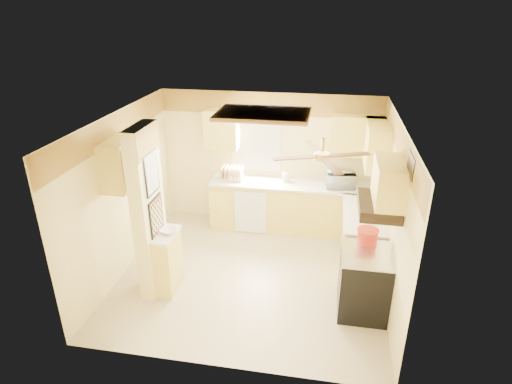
% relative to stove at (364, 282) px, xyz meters
% --- Properties ---
extents(floor, '(4.00, 4.00, 0.00)m').
position_rel_stove_xyz_m(floor, '(-1.67, 0.55, -0.46)').
color(floor, tan).
rests_on(floor, ground).
extents(ceiling, '(4.00, 4.00, 0.00)m').
position_rel_stove_xyz_m(ceiling, '(-1.67, 0.55, 2.04)').
color(ceiling, white).
rests_on(ceiling, wall_back).
extents(wall_back, '(4.00, 0.00, 4.00)m').
position_rel_stove_xyz_m(wall_back, '(-1.67, 2.45, 0.79)').
color(wall_back, '#F4DF95').
rests_on(wall_back, floor).
extents(wall_front, '(4.00, 0.00, 4.00)m').
position_rel_stove_xyz_m(wall_front, '(-1.67, -1.35, 0.79)').
color(wall_front, '#F4DF95').
rests_on(wall_front, floor).
extents(wall_left, '(0.00, 3.80, 3.80)m').
position_rel_stove_xyz_m(wall_left, '(-3.67, 0.55, 0.79)').
color(wall_left, '#F4DF95').
rests_on(wall_left, floor).
extents(wall_right, '(0.00, 3.80, 3.80)m').
position_rel_stove_xyz_m(wall_right, '(0.33, 0.55, 0.79)').
color(wall_right, '#F4DF95').
rests_on(wall_right, floor).
extents(wallpaper_border, '(4.00, 0.02, 0.40)m').
position_rel_stove_xyz_m(wallpaper_border, '(-1.67, 2.43, 1.84)').
color(wallpaper_border, gold).
rests_on(wallpaper_border, wall_back).
extents(partition_column, '(0.20, 0.70, 2.50)m').
position_rel_stove_xyz_m(partition_column, '(-3.02, 0.00, 0.79)').
color(partition_column, '#F4DF95').
rests_on(partition_column, floor).
extents(partition_ledge, '(0.25, 0.55, 0.90)m').
position_rel_stove_xyz_m(partition_ledge, '(-2.80, 0.00, -0.01)').
color(partition_ledge, '#FFE568').
rests_on(partition_ledge, floor).
extents(ledge_top, '(0.28, 0.58, 0.04)m').
position_rel_stove_xyz_m(ledge_top, '(-2.80, 0.00, 0.46)').
color(ledge_top, white).
rests_on(ledge_top, partition_ledge).
extents(lower_cabinets_back, '(3.00, 0.60, 0.90)m').
position_rel_stove_xyz_m(lower_cabinets_back, '(-1.17, 2.15, -0.01)').
color(lower_cabinets_back, '#FFE568').
rests_on(lower_cabinets_back, floor).
extents(lower_cabinets_right, '(0.60, 1.40, 0.90)m').
position_rel_stove_xyz_m(lower_cabinets_right, '(0.03, 1.15, -0.01)').
color(lower_cabinets_right, '#FFE568').
rests_on(lower_cabinets_right, floor).
extents(countertop_back, '(3.04, 0.64, 0.04)m').
position_rel_stove_xyz_m(countertop_back, '(-1.17, 2.14, 0.46)').
color(countertop_back, white).
rests_on(countertop_back, lower_cabinets_back).
extents(countertop_right, '(0.64, 1.44, 0.04)m').
position_rel_stove_xyz_m(countertop_right, '(0.02, 1.15, 0.46)').
color(countertop_right, white).
rests_on(countertop_right, lower_cabinets_right).
extents(dishwasher_panel, '(0.58, 0.02, 0.80)m').
position_rel_stove_xyz_m(dishwasher_panel, '(-1.92, 1.84, -0.03)').
color(dishwasher_panel, white).
rests_on(dishwasher_panel, lower_cabinets_back).
extents(window, '(0.92, 0.02, 1.02)m').
position_rel_stove_xyz_m(window, '(-1.92, 2.44, 1.09)').
color(window, white).
rests_on(window, wall_back).
extents(upper_cab_back_left, '(0.60, 0.35, 0.70)m').
position_rel_stove_xyz_m(upper_cab_back_left, '(-2.52, 2.27, 1.39)').
color(upper_cab_back_left, '#FFE568').
rests_on(upper_cab_back_left, wall_back).
extents(upper_cab_back_right, '(0.90, 0.35, 0.70)m').
position_rel_stove_xyz_m(upper_cab_back_right, '(-0.12, 2.27, 1.39)').
color(upper_cab_back_right, '#FFE568').
rests_on(upper_cab_back_right, wall_back).
extents(upper_cab_right, '(0.35, 1.00, 0.70)m').
position_rel_stove_xyz_m(upper_cab_right, '(0.16, 1.80, 1.39)').
color(upper_cab_right, '#FFE568').
rests_on(upper_cab_right, wall_right).
extents(upper_cab_left_wall, '(0.35, 0.75, 0.70)m').
position_rel_stove_xyz_m(upper_cab_left_wall, '(-3.49, 0.30, 1.39)').
color(upper_cab_left_wall, '#FFE568').
rests_on(upper_cab_left_wall, wall_left).
extents(upper_cab_over_stove, '(0.35, 0.76, 0.52)m').
position_rel_stove_xyz_m(upper_cab_over_stove, '(0.16, 0.00, 1.49)').
color(upper_cab_over_stove, '#FFE568').
rests_on(upper_cab_over_stove, wall_right).
extents(stove, '(0.68, 0.77, 0.92)m').
position_rel_stove_xyz_m(stove, '(0.00, 0.00, 0.00)').
color(stove, black).
rests_on(stove, floor).
extents(range_hood, '(0.50, 0.76, 0.14)m').
position_rel_stove_xyz_m(range_hood, '(0.07, 0.00, 1.16)').
color(range_hood, black).
rests_on(range_hood, upper_cab_over_stove).
extents(poster_menu, '(0.02, 0.42, 0.57)m').
position_rel_stove_xyz_m(poster_menu, '(-2.91, 0.00, 1.39)').
color(poster_menu, black).
rests_on(poster_menu, partition_column).
extents(poster_nashville, '(0.02, 0.42, 0.57)m').
position_rel_stove_xyz_m(poster_nashville, '(-2.91, 0.00, 0.74)').
color(poster_nashville, black).
rests_on(poster_nashville, partition_column).
extents(ceiling_light_panel, '(1.35, 0.95, 0.06)m').
position_rel_stove_xyz_m(ceiling_light_panel, '(-1.57, 1.05, 2.00)').
color(ceiling_light_panel, brown).
rests_on(ceiling_light_panel, ceiling).
extents(ceiling_fan, '(1.15, 1.15, 0.26)m').
position_rel_stove_xyz_m(ceiling_fan, '(-0.67, -0.15, 1.83)').
color(ceiling_fan, gold).
rests_on(ceiling_fan, ceiling).
extents(vent_grate, '(0.02, 0.40, 0.25)m').
position_rel_stove_xyz_m(vent_grate, '(0.31, -0.35, 1.84)').
color(vent_grate, black).
rests_on(vent_grate, wall_right).
extents(microwave, '(0.53, 0.39, 0.27)m').
position_rel_stove_xyz_m(microwave, '(-0.35, 2.12, 0.62)').
color(microwave, white).
rests_on(microwave, countertop_back).
extents(bowl, '(0.30, 0.30, 0.06)m').
position_rel_stove_xyz_m(bowl, '(-2.76, 0.03, 0.51)').
color(bowl, white).
rests_on(bowl, ledge_top).
extents(dutch_oven, '(0.30, 0.30, 0.20)m').
position_rel_stove_xyz_m(dutch_oven, '(0.01, 0.29, 0.56)').
color(dutch_oven, red).
rests_on(dutch_oven, stove).
extents(kettle, '(0.13, 0.13, 0.20)m').
position_rel_stove_xyz_m(kettle, '(0.05, 0.85, 0.57)').
color(kettle, silver).
rests_on(kettle, countertop_right).
extents(dish_rack, '(0.42, 0.32, 0.24)m').
position_rel_stove_xyz_m(dish_rack, '(-2.32, 2.15, 0.57)').
color(dish_rack, tan).
rests_on(dish_rack, countertop_back).
extents(utensil_crock, '(0.12, 0.12, 0.25)m').
position_rel_stove_xyz_m(utensil_crock, '(-1.34, 2.22, 0.56)').
color(utensil_crock, white).
rests_on(utensil_crock, countertop_back).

